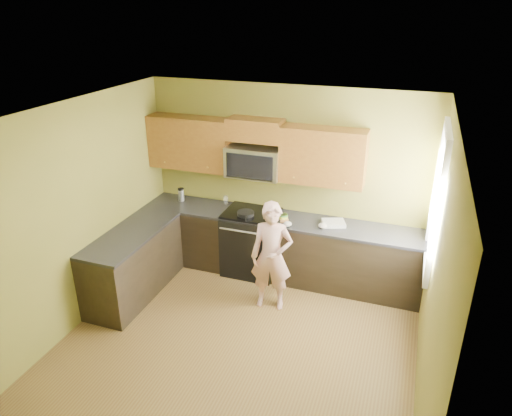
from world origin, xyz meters
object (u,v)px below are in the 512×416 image
at_px(stove, 252,242).
at_px(microwave, 254,176).
at_px(frying_pan, 246,215).
at_px(woman, 272,256).
at_px(butter_tub, 283,219).
at_px(travel_mug, 182,200).

distance_m(stove, microwave, 0.98).
height_order(microwave, frying_pan, microwave).
bearing_deg(stove, woman, -53.85).
distance_m(microwave, butter_tub, 0.72).
bearing_deg(travel_mug, frying_pan, -11.79).
distance_m(stove, butter_tub, 0.65).
xyz_separation_m(stove, butter_tub, (0.47, -0.00, 0.45)).
height_order(stove, woman, woman).
relative_size(microwave, woman, 0.52).
height_order(woman, frying_pan, woman).
height_order(stove, butter_tub, butter_tub).
distance_m(stove, frying_pan, 0.49).
bearing_deg(butter_tub, travel_mug, 175.97).
bearing_deg(woman, microwave, 113.41).
distance_m(stove, travel_mug, 1.26).
xyz_separation_m(woman, butter_tub, (-0.06, 0.73, 0.19)).
relative_size(microwave, frying_pan, 1.82).
height_order(stove, travel_mug, travel_mug).
relative_size(woman, travel_mug, 7.39).
relative_size(frying_pan, butter_tub, 3.45).
xyz_separation_m(woman, frying_pan, (-0.58, 0.61, 0.22)).
height_order(microwave, woman, microwave).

